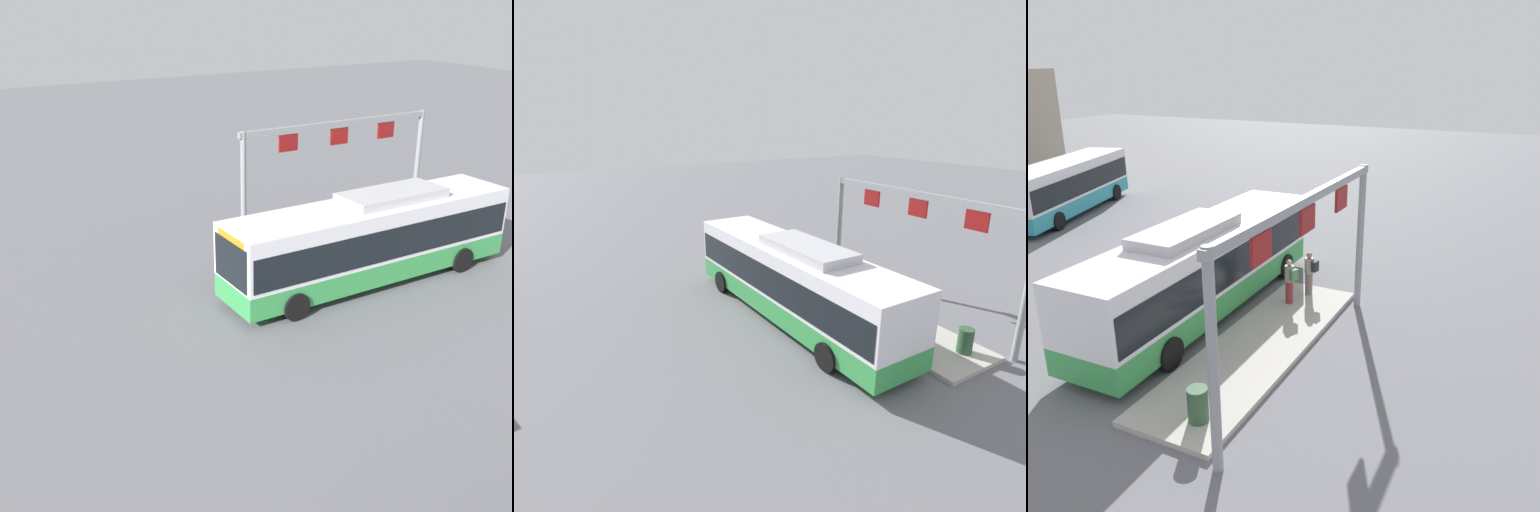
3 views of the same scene
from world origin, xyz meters
The scene contains 7 objects.
ground_plane centered at (0.00, 0.00, 0.00)m, with size 120.00×120.00×0.00m, color slate.
platform_curb centered at (-1.54, -3.02, 0.08)m, with size 10.00×2.80×0.16m, color #B2ADA3.
bus_main centered at (-0.01, 0.00, 1.81)m, with size 11.95×2.81×3.46m.
person_boarding centered at (2.65, -2.90, 1.05)m, with size 0.39×0.56×1.67m.
person_waiting_near centered at (1.61, -2.58, 1.05)m, with size 0.51×0.60×1.67m.
platform_sign_gantry centered at (-1.91, -4.74, 3.78)m, with size 9.86×0.24×5.20m.
trash_bin centered at (-5.56, -3.50, 0.61)m, with size 0.52×0.52×0.90m, color #2D5133.
Camera 2 is at (-13.22, 9.05, 7.96)m, focal length 29.72 mm.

